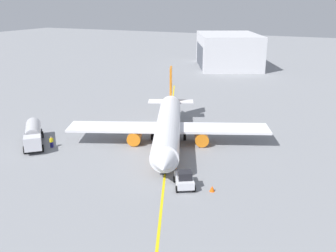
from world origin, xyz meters
TOP-DOWN VIEW (x-y plane):
  - ground_plane at (0.00, 0.00)m, footprint 400.00×400.00m
  - airplane at (-0.46, -0.19)m, footprint 31.61×30.70m
  - fuel_tanker at (8.74, -18.86)m, footprint 9.03×8.50m
  - pushback_tug at (12.18, 7.71)m, footprint 4.12×3.69m
  - refueling_worker at (8.48, -15.60)m, footprint 0.58×0.46m
  - safety_cone_nose at (11.80, 11.08)m, footprint 0.63×0.63m
  - distant_hangar at (-74.94, -12.28)m, footprint 32.91×28.69m
  - taxi_line_marking at (0.00, 0.00)m, footprint 79.39×32.92m

SIDE VIEW (x-z plane):
  - ground_plane at x=0.00m, z-range 0.00..0.00m
  - taxi_line_marking at x=0.00m, z-range 0.00..0.01m
  - safety_cone_nose at x=11.80m, z-range 0.00..0.70m
  - refueling_worker at x=8.48m, z-range -0.03..1.68m
  - pushback_tug at x=12.18m, z-range -0.09..2.11m
  - fuel_tanker at x=8.74m, z-range 0.14..3.29m
  - airplane at x=-0.46m, z-range -2.18..7.51m
  - distant_hangar at x=-74.94m, z-range -0.01..10.80m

